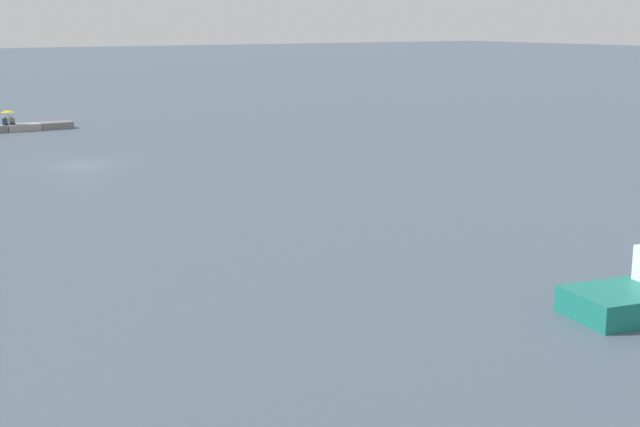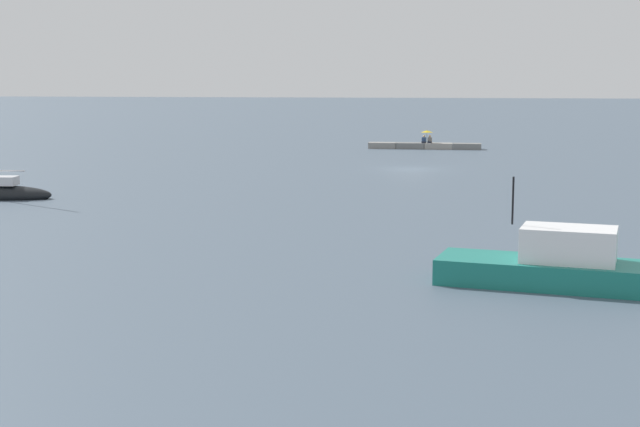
% 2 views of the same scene
% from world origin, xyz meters
% --- Properties ---
extents(ground_plane, '(500.00, 500.00, 0.00)m').
position_xyz_m(ground_plane, '(0.00, 0.00, 0.00)').
color(ground_plane, '#475666').
extents(seawall_pier, '(10.65, 1.55, 0.57)m').
position_xyz_m(seawall_pier, '(-0.00, -20.12, 0.28)').
color(seawall_pier, slate).
rests_on(seawall_pier, ground_plane).
extents(person_seated_grey_left, '(0.41, 0.62, 0.73)m').
position_xyz_m(person_seated_grey_left, '(-0.48, -20.11, 0.82)').
color(person_seated_grey_left, '#1E2333').
rests_on(person_seated_grey_left, seawall_pier).
extents(person_seated_blue_right, '(0.41, 0.62, 0.73)m').
position_xyz_m(person_seated_blue_right, '(0.08, -20.12, 0.82)').
color(person_seated_blue_right, '#1E2333').
rests_on(person_seated_blue_right, seawall_pier).
extents(umbrella_open_yellow, '(1.10, 1.10, 1.25)m').
position_xyz_m(umbrella_open_yellow, '(-0.21, -20.16, 1.66)').
color(umbrella_open_yellow, black).
rests_on(umbrella_open_yellow, seawall_pier).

